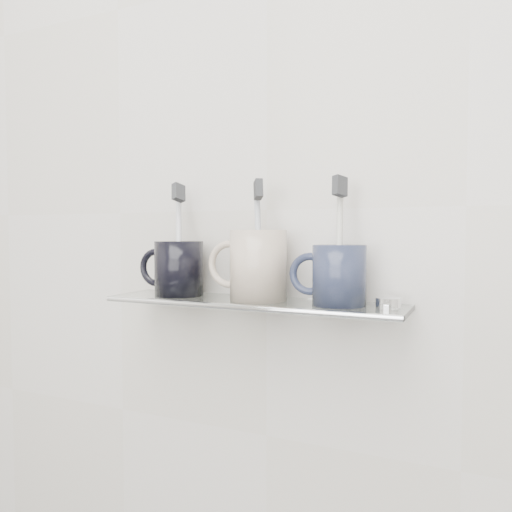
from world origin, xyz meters
The scene contains 18 objects.
wall_back centered at (0.00, 1.10, 1.25)m, with size 2.50×2.50×0.00m, color beige.
shelf_glass centered at (0.00, 1.04, 1.10)m, with size 0.50×0.12×0.01m, color silver.
shelf_rail centered at (0.00, 0.98, 1.10)m, with size 0.01×0.01×0.50m, color silver.
bracket_left centered at (-0.21, 1.09, 1.09)m, with size 0.02×0.02×0.03m, color silver.
bracket_right centered at (0.21, 1.09, 1.09)m, with size 0.02×0.02×0.03m, color silver.
mug_left centered at (-0.14, 1.04, 1.15)m, with size 0.09×0.09×0.10m, color black.
mug_left_handle centered at (-0.19, 1.04, 1.15)m, with size 0.07×0.07×0.01m, color black.
toothbrush_left centered at (-0.14, 1.04, 1.20)m, with size 0.01×0.01×0.19m, color silver.
bristles_left centered at (-0.14, 1.04, 1.28)m, with size 0.01×0.02×0.03m, color #303234.
mug_center centered at (0.01, 1.04, 1.16)m, with size 0.09×0.09×0.12m, color beige.
mug_center_handle centered at (-0.04, 1.04, 1.16)m, with size 0.08×0.08×0.01m, color beige.
toothbrush_center centered at (0.01, 1.04, 1.20)m, with size 0.01×0.01×0.19m, color #98A3AB.
bristles_center centered at (0.01, 1.04, 1.28)m, with size 0.01×0.02×0.03m, color #303234.
mug_right centered at (0.15, 1.04, 1.15)m, with size 0.08×0.08×0.09m, color #1A223A.
mug_right_handle centered at (0.10, 1.04, 1.15)m, with size 0.07×0.07×0.01m, color #1A223A.
toothbrush_right centered at (0.15, 1.04, 1.20)m, with size 0.01×0.01×0.19m, color beige.
bristles_right centered at (0.15, 1.04, 1.28)m, with size 0.01×0.02×0.03m, color #303234.
chrome_cap centered at (0.22, 1.04, 1.11)m, with size 0.04×0.04×0.02m, color silver.
Camera 1 is at (0.34, 0.30, 1.21)m, focal length 35.00 mm.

